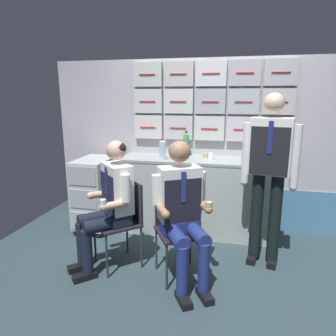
# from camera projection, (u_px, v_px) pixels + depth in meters

# --- Properties ---
(ground) EXTENTS (4.80, 4.80, 0.04)m
(ground) POSITION_uv_depth(u_px,v_px,m) (195.00, 282.00, 2.90)
(ground) COLOR #2C3F45
(galley_bulkhead) EXTENTS (4.20, 0.14, 2.15)m
(galley_bulkhead) POSITION_uv_depth(u_px,v_px,m) (211.00, 141.00, 3.94)
(galley_bulkhead) COLOR #B5B1BA
(galley_bulkhead) RESTS_ON ground
(galley_counter) EXTENTS (1.83, 0.53, 0.95)m
(galley_counter) POSITION_uv_depth(u_px,v_px,m) (193.00, 196.00, 3.86)
(galley_counter) COLOR #A8B3AE
(galley_counter) RESTS_ON ground
(service_trolley) EXTENTS (0.40, 0.65, 0.92)m
(service_trolley) POSITION_uv_depth(u_px,v_px,m) (95.00, 192.00, 3.95)
(service_trolley) COLOR black
(service_trolley) RESTS_ON ground
(folding_chair_left) EXTENTS (0.57, 0.57, 0.86)m
(folding_chair_left) POSITION_uv_depth(u_px,v_px,m) (126.00, 214.00, 3.10)
(folding_chair_left) COLOR #2D2D33
(folding_chair_left) RESTS_ON ground
(crew_member_left) EXTENTS (0.66, 0.65, 1.28)m
(crew_member_left) POSITION_uv_depth(u_px,v_px,m) (110.00, 200.00, 2.98)
(crew_member_left) COLOR black
(crew_member_left) RESTS_ON ground
(folding_chair_right) EXTENTS (0.55, 0.55, 0.86)m
(folding_chair_right) POSITION_uv_depth(u_px,v_px,m) (176.00, 220.00, 2.94)
(folding_chair_right) COLOR #2D2D33
(folding_chair_right) RESTS_ON ground
(crew_member_right) EXTENTS (0.61, 0.70, 1.31)m
(crew_member_right) POSITION_uv_depth(u_px,v_px,m) (182.00, 206.00, 2.75)
(crew_member_right) COLOR black
(crew_member_right) RESTS_ON ground
(crew_member_standing) EXTENTS (0.53, 0.32, 1.72)m
(crew_member_standing) POSITION_uv_depth(u_px,v_px,m) (269.00, 165.00, 3.00)
(crew_member_standing) COLOR black
(crew_member_standing) RESTS_ON ground
(water_bottle_clear) EXTENTS (0.08, 0.08, 0.26)m
(water_bottle_clear) POSITION_uv_depth(u_px,v_px,m) (162.00, 150.00, 3.68)
(water_bottle_clear) COLOR silver
(water_bottle_clear) RESTS_ON galley_counter
(water_bottle_short) EXTENTS (0.08, 0.08, 0.28)m
(water_bottle_short) POSITION_uv_depth(u_px,v_px,m) (263.00, 149.00, 3.64)
(water_bottle_short) COLOR silver
(water_bottle_short) RESTS_ON galley_counter
(water_bottle_tall) EXTENTS (0.07, 0.07, 0.32)m
(water_bottle_tall) POSITION_uv_depth(u_px,v_px,m) (186.00, 144.00, 3.87)
(water_bottle_tall) COLOR #539850
(water_bottle_tall) RESTS_ON galley_counter
(paper_cup_tan) EXTENTS (0.06, 0.06, 0.06)m
(paper_cup_tan) POSITION_uv_depth(u_px,v_px,m) (205.00, 155.00, 3.80)
(paper_cup_tan) COLOR tan
(paper_cup_tan) RESTS_ON galley_counter
(coffee_cup_spare) EXTENTS (0.06, 0.06, 0.06)m
(coffee_cup_spare) POSITION_uv_depth(u_px,v_px,m) (251.00, 160.00, 3.52)
(coffee_cup_spare) COLOR tan
(coffee_cup_spare) RESTS_ON galley_counter
(coffee_cup_white) EXTENTS (0.07, 0.07, 0.07)m
(coffee_cup_white) POSITION_uv_depth(u_px,v_px,m) (244.00, 157.00, 3.67)
(coffee_cup_white) COLOR silver
(coffee_cup_white) RESTS_ON galley_counter
(paper_cup_blue) EXTENTS (0.06, 0.06, 0.08)m
(paper_cup_blue) POSITION_uv_depth(u_px,v_px,m) (211.00, 156.00, 3.70)
(paper_cup_blue) COLOR white
(paper_cup_blue) RESTS_ON galley_counter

